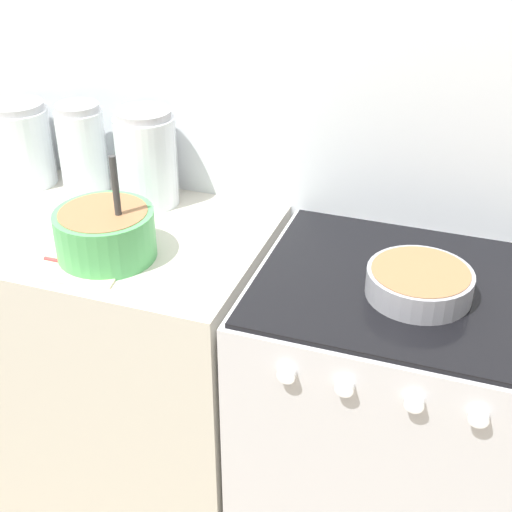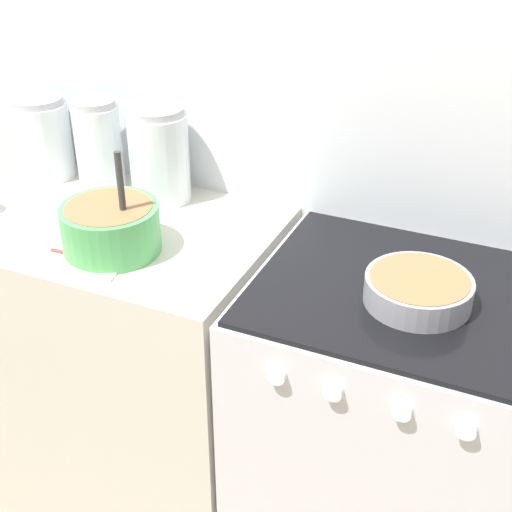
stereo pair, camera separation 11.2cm
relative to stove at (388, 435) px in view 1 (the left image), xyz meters
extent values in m
cube|color=silver|center=(-0.36, 0.32, 0.73)|extent=(4.77, 0.05, 2.40)
cube|color=beige|center=(-0.81, 0.00, 0.00)|extent=(0.89, 0.58, 0.94)
cube|color=silver|center=(0.00, 0.00, -0.01)|extent=(0.70, 0.58, 0.93)
cube|color=black|center=(0.00, 0.00, 0.46)|extent=(0.67, 0.56, 0.01)
cylinder|color=white|center=(-0.19, -0.30, 0.39)|extent=(0.04, 0.02, 0.04)
cylinder|color=white|center=(-0.07, -0.30, 0.39)|extent=(0.04, 0.02, 0.04)
cylinder|color=white|center=(0.07, -0.30, 0.39)|extent=(0.04, 0.02, 0.04)
cylinder|color=white|center=(0.19, -0.30, 0.39)|extent=(0.04, 0.02, 0.04)
cylinder|color=#4CA559|center=(-0.70, -0.11, 0.53)|extent=(0.24, 0.24, 0.12)
cylinder|color=#8C603D|center=(-0.70, -0.11, 0.56)|extent=(0.21, 0.21, 0.07)
cylinder|color=#333333|center=(-0.66, -0.11, 0.61)|extent=(0.02, 0.02, 0.25)
cylinder|color=gray|center=(0.03, -0.04, 0.50)|extent=(0.23, 0.23, 0.06)
cylinder|color=#8C603D|center=(0.03, -0.04, 0.51)|extent=(0.21, 0.21, 0.05)
cylinder|color=silver|center=(-1.14, 0.19, 0.58)|extent=(0.17, 0.17, 0.22)
cylinder|color=olive|center=(-1.14, 0.19, 0.54)|extent=(0.15, 0.15, 0.13)
cylinder|color=#B2B2B7|center=(-1.14, 0.19, 0.70)|extent=(0.15, 0.15, 0.02)
cylinder|color=silver|center=(-0.94, 0.19, 0.59)|extent=(0.13, 0.13, 0.24)
cylinder|color=tan|center=(-0.94, 0.19, 0.54)|extent=(0.11, 0.11, 0.14)
cylinder|color=#B2B2B7|center=(-0.94, 0.19, 0.72)|extent=(0.12, 0.12, 0.02)
cylinder|color=silver|center=(-0.74, 0.19, 0.59)|extent=(0.16, 0.16, 0.24)
cylinder|color=silver|center=(-0.74, 0.19, 0.54)|extent=(0.14, 0.14, 0.15)
cylinder|color=#B2B2B7|center=(-0.74, 0.19, 0.72)|extent=(0.15, 0.15, 0.02)
cube|color=beige|center=(-0.74, -0.16, 0.47)|extent=(0.23, 0.23, 0.01)
cylinder|color=red|center=(-0.79, -0.18, 0.48)|extent=(0.09, 0.01, 0.01)
sphere|color=red|center=(-0.73, -0.18, 0.49)|extent=(0.04, 0.04, 0.04)
camera|label=1|loc=(0.12, -1.39, 1.35)|focal=50.00mm
camera|label=2|loc=(0.23, -1.35, 1.35)|focal=50.00mm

